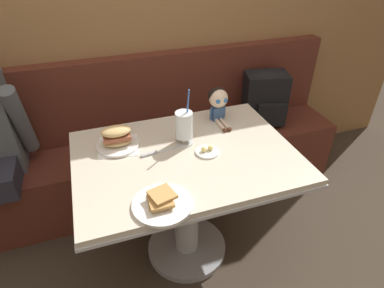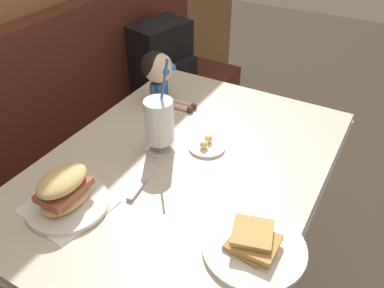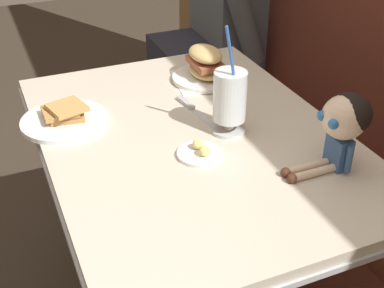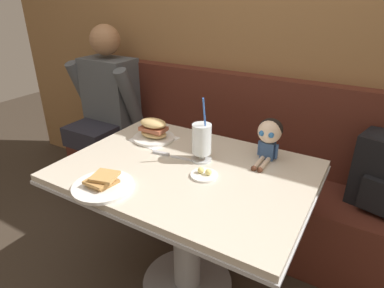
# 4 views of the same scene
# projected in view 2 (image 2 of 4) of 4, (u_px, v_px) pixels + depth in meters

# --- Properties ---
(booth_bench) EXTENTS (2.60, 0.48, 1.00)m
(booth_bench) POSITION_uv_depth(u_px,v_px,m) (58.00, 193.00, 1.71)
(booth_bench) COLOR #512319
(booth_bench) RESTS_ON ground
(diner_table) EXTENTS (1.11, 0.81, 0.74)m
(diner_table) POSITION_uv_depth(u_px,v_px,m) (184.00, 209.00, 1.34)
(diner_table) COLOR beige
(diner_table) RESTS_ON ground
(toast_plate) EXTENTS (0.25, 0.25, 0.06)m
(toast_plate) POSITION_uv_depth(u_px,v_px,m) (254.00, 246.00, 0.94)
(toast_plate) COLOR white
(toast_plate) RESTS_ON diner_table
(milkshake_glass) EXTENTS (0.10, 0.10, 0.31)m
(milkshake_glass) POSITION_uv_depth(u_px,v_px,m) (159.00, 124.00, 1.22)
(milkshake_glass) COLOR silver
(milkshake_glass) RESTS_ON diner_table
(sandwich_plate) EXTENTS (0.23, 0.23, 0.12)m
(sandwich_plate) POSITION_uv_depth(u_px,v_px,m) (65.00, 194.00, 1.04)
(sandwich_plate) COLOR white
(sandwich_plate) RESTS_ON diner_table
(butter_saucer) EXTENTS (0.12, 0.12, 0.04)m
(butter_saucer) POSITION_uv_depth(u_px,v_px,m) (207.00, 145.00, 1.28)
(butter_saucer) COLOR white
(butter_saucer) RESTS_ON diner_table
(butter_knife) EXTENTS (0.24, 0.05, 0.01)m
(butter_knife) POSITION_uv_depth(u_px,v_px,m) (142.00, 183.00, 1.14)
(butter_knife) COLOR silver
(butter_knife) RESTS_ON diner_table
(seated_doll) EXTENTS (0.11, 0.22, 0.20)m
(seated_doll) POSITION_uv_depth(u_px,v_px,m) (158.00, 70.00, 1.45)
(seated_doll) COLOR #385689
(seated_doll) RESTS_ON diner_table
(backpack) EXTENTS (0.34, 0.30, 0.41)m
(backpack) POSITION_uv_depth(u_px,v_px,m) (161.00, 56.00, 2.07)
(backpack) COLOR black
(backpack) RESTS_ON booth_bench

